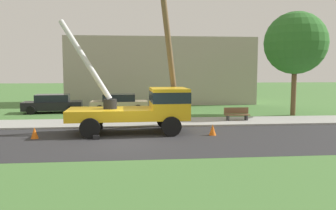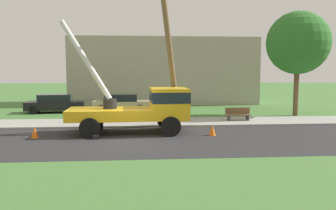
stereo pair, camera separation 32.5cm
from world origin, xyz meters
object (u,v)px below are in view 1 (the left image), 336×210
at_px(parked_sedan_black, 53,104).
at_px(roadside_tree_near, 295,43).
at_px(leaning_utility_pole, 169,47).
at_px(utility_truck, 144,106).
at_px(park_bench, 237,114).
at_px(traffic_cone_ahead, 213,130).
at_px(parked_sedan_tan, 119,103).
at_px(traffic_cone_behind, 35,133).

xyz_separation_m(parked_sedan_black, roadside_tree_near, (17.87, -3.24, 4.50)).
bearing_deg(roadside_tree_near, leaning_utility_pole, -154.70).
xyz_separation_m(utility_truck, leaning_utility_pole, (1.44, 1.35, 3.15)).
distance_m(utility_truck, park_bench, 6.87).
height_order(parked_sedan_black, park_bench, parked_sedan_black).
xyz_separation_m(parked_sedan_black, park_bench, (12.84, -5.89, -0.25)).
height_order(traffic_cone_ahead, parked_sedan_tan, parked_sedan_tan).
height_order(leaning_utility_pole, parked_sedan_tan, leaning_utility_pole).
xyz_separation_m(utility_truck, traffic_cone_ahead, (3.41, -1.09, -1.13)).
height_order(park_bench, roadside_tree_near, roadside_tree_near).
distance_m(traffic_cone_ahead, parked_sedan_tan, 11.36).
xyz_separation_m(traffic_cone_behind, parked_sedan_tan, (3.61, 10.10, 0.43)).
distance_m(parked_sedan_black, roadside_tree_near, 18.71).
xyz_separation_m(leaning_utility_pole, parked_sedan_black, (-8.29, 7.78, -3.84)).
relative_size(traffic_cone_behind, parked_sedan_black, 0.12).
height_order(traffic_cone_ahead, roadside_tree_near, roadside_tree_near).
bearing_deg(parked_sedan_tan, park_bench, -36.86).
height_order(utility_truck, parked_sedan_black, utility_truck).
distance_m(leaning_utility_pole, parked_sedan_black, 12.00).
bearing_deg(traffic_cone_ahead, utility_truck, 162.24).
bearing_deg(traffic_cone_behind, parked_sedan_tan, 70.34).
xyz_separation_m(leaning_utility_pole, traffic_cone_behind, (-6.77, -2.43, -4.28)).
relative_size(park_bench, roadside_tree_near, 0.21).
relative_size(parked_sedan_black, park_bench, 2.85).
xyz_separation_m(traffic_cone_ahead, parked_sedan_tan, (-5.14, 10.12, 0.43)).
bearing_deg(parked_sedan_tan, traffic_cone_ahead, -63.06).
height_order(parked_sedan_tan, roadside_tree_near, roadside_tree_near).
distance_m(utility_truck, traffic_cone_behind, 5.56).
distance_m(traffic_cone_ahead, traffic_cone_behind, 8.75).
relative_size(utility_truck, parked_sedan_black, 1.50).
relative_size(traffic_cone_behind, roadside_tree_near, 0.08).
height_order(traffic_cone_behind, parked_sedan_tan, parked_sedan_tan).
distance_m(leaning_utility_pole, parked_sedan_tan, 9.15).
distance_m(parked_sedan_tan, park_bench, 9.65).
relative_size(parked_sedan_black, parked_sedan_tan, 1.03).
distance_m(parked_sedan_black, parked_sedan_tan, 5.12).
bearing_deg(parked_sedan_tan, utility_truck, -79.15).
xyz_separation_m(traffic_cone_behind, parked_sedan_black, (-1.51, 10.20, 0.43)).
distance_m(traffic_cone_behind, park_bench, 12.12).
bearing_deg(park_bench, traffic_cone_ahead, -120.74).
relative_size(leaning_utility_pole, roadside_tree_near, 1.19).
xyz_separation_m(leaning_utility_pole, roadside_tree_near, (9.59, 4.53, 0.66)).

